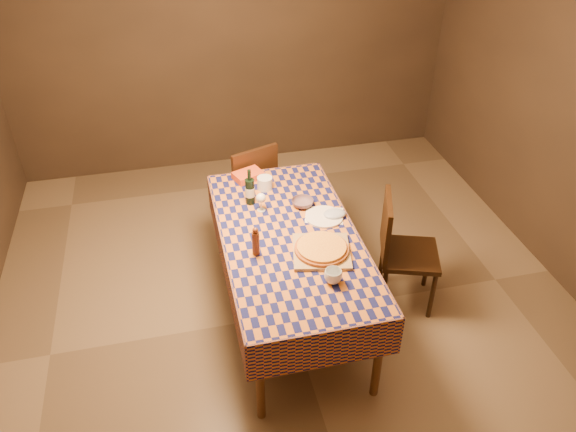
{
  "coord_description": "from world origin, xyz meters",
  "views": [
    {
      "loc": [
        -0.71,
        -3.0,
        3.13
      ],
      "look_at": [
        0.0,
        0.05,
        0.9
      ],
      "focal_mm": 35.0,
      "sensor_mm": 36.0,
      "label": 1
    }
  ],
  "objects_px": {
    "cutting_board": "(321,251)",
    "white_plate": "(324,217)",
    "wine_bottle": "(250,191)",
    "dining_table": "(290,244)",
    "chair_right": "(400,246)",
    "chair_far": "(249,186)",
    "bowl": "(303,203)",
    "pizza": "(322,248)"
  },
  "relations": [
    {
      "from": "white_plate",
      "to": "bowl",
      "type": "bearing_deg",
      "value": 121.63
    },
    {
      "from": "dining_table",
      "to": "chair_right",
      "type": "height_order",
      "value": "chair_right"
    },
    {
      "from": "cutting_board",
      "to": "chair_right",
      "type": "xyz_separation_m",
      "value": [
        0.68,
        0.23,
        -0.26
      ]
    },
    {
      "from": "bowl",
      "to": "chair_right",
      "type": "height_order",
      "value": "chair_right"
    },
    {
      "from": "cutting_board",
      "to": "wine_bottle",
      "type": "bearing_deg",
      "value": 117.3
    },
    {
      "from": "wine_bottle",
      "to": "dining_table",
      "type": "bearing_deg",
      "value": -66.95
    },
    {
      "from": "wine_bottle",
      "to": "white_plate",
      "type": "height_order",
      "value": "wine_bottle"
    },
    {
      "from": "chair_far",
      "to": "chair_right",
      "type": "bearing_deg",
      "value": -48.97
    },
    {
      "from": "bowl",
      "to": "chair_right",
      "type": "xyz_separation_m",
      "value": [
        0.66,
        -0.34,
        -0.27
      ]
    },
    {
      "from": "dining_table",
      "to": "wine_bottle",
      "type": "bearing_deg",
      "value": 113.05
    },
    {
      "from": "wine_bottle",
      "to": "chair_far",
      "type": "bearing_deg",
      "value": 81.66
    },
    {
      "from": "bowl",
      "to": "chair_right",
      "type": "distance_m",
      "value": 0.79
    },
    {
      "from": "cutting_board",
      "to": "chair_right",
      "type": "relative_size",
      "value": 0.4
    },
    {
      "from": "dining_table",
      "to": "chair_right",
      "type": "bearing_deg",
      "value": -0.27
    },
    {
      "from": "chair_right",
      "to": "chair_far",
      "type": "bearing_deg",
      "value": 131.03
    },
    {
      "from": "cutting_board",
      "to": "bowl",
      "type": "relative_size",
      "value": 2.3
    },
    {
      "from": "pizza",
      "to": "white_plate",
      "type": "distance_m",
      "value": 0.4
    },
    {
      "from": "cutting_board",
      "to": "bowl",
      "type": "height_order",
      "value": "bowl"
    },
    {
      "from": "pizza",
      "to": "wine_bottle",
      "type": "xyz_separation_m",
      "value": [
        -0.36,
        0.69,
        0.07
      ]
    },
    {
      "from": "pizza",
      "to": "bowl",
      "type": "height_order",
      "value": "pizza"
    },
    {
      "from": "cutting_board",
      "to": "white_plate",
      "type": "relative_size",
      "value": 1.38
    },
    {
      "from": "wine_bottle",
      "to": "white_plate",
      "type": "bearing_deg",
      "value": -32.51
    },
    {
      "from": "chair_right",
      "to": "pizza",
      "type": "bearing_deg",
      "value": -161.33
    },
    {
      "from": "dining_table",
      "to": "chair_far",
      "type": "height_order",
      "value": "chair_far"
    },
    {
      "from": "bowl",
      "to": "chair_far",
      "type": "bearing_deg",
      "value": 110.47
    },
    {
      "from": "wine_bottle",
      "to": "bowl",
      "type": "bearing_deg",
      "value": -18.53
    },
    {
      "from": "dining_table",
      "to": "bowl",
      "type": "relative_size",
      "value": 11.33
    },
    {
      "from": "cutting_board",
      "to": "white_plate",
      "type": "distance_m",
      "value": 0.4
    },
    {
      "from": "wine_bottle",
      "to": "chair_far",
      "type": "xyz_separation_m",
      "value": [
        0.09,
        0.62,
        -0.35
      ]
    },
    {
      "from": "dining_table",
      "to": "wine_bottle",
      "type": "height_order",
      "value": "wine_bottle"
    },
    {
      "from": "bowl",
      "to": "chair_right",
      "type": "bearing_deg",
      "value": -26.83
    },
    {
      "from": "pizza",
      "to": "bowl",
      "type": "relative_size",
      "value": 2.38
    },
    {
      "from": "bowl",
      "to": "white_plate",
      "type": "relative_size",
      "value": 0.6
    },
    {
      "from": "pizza",
      "to": "chair_right",
      "type": "distance_m",
      "value": 0.77
    },
    {
      "from": "white_plate",
      "to": "chair_right",
      "type": "height_order",
      "value": "chair_right"
    },
    {
      "from": "chair_far",
      "to": "chair_right",
      "type": "distance_m",
      "value": 1.44
    },
    {
      "from": "dining_table",
      "to": "wine_bottle",
      "type": "xyz_separation_m",
      "value": [
        -0.19,
        0.46,
        0.18
      ]
    },
    {
      "from": "dining_table",
      "to": "chair_right",
      "type": "relative_size",
      "value": 1.98
    },
    {
      "from": "wine_bottle",
      "to": "cutting_board",
      "type": "bearing_deg",
      "value": -62.7
    },
    {
      "from": "pizza",
      "to": "bowl",
      "type": "distance_m",
      "value": 0.57
    },
    {
      "from": "cutting_board",
      "to": "white_plate",
      "type": "bearing_deg",
      "value": 71.37
    },
    {
      "from": "cutting_board",
      "to": "wine_bottle",
      "type": "xyz_separation_m",
      "value": [
        -0.36,
        0.69,
        0.1
      ]
    }
  ]
}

